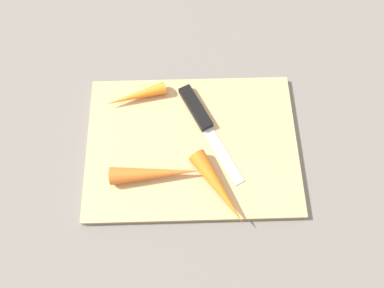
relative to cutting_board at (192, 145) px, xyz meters
The scene contains 6 objects.
ground_plane 0.01m from the cutting_board, ahead, with size 1.40×1.40×0.00m, color slate.
cutting_board is the anchor object (origin of this frame).
knife 0.06m from the cutting_board, 75.81° to the left, with size 0.11×0.19×0.01m.
carrot_longest 0.08m from the cutting_board, 136.91° to the right, with size 0.03×0.03×0.15m, color orange.
carrot_medium 0.09m from the cutting_board, 63.89° to the right, with size 0.03×0.03×0.13m, color orange.
carrot_shortest 0.13m from the cutting_board, 136.95° to the left, with size 0.02×0.02×0.11m, color orange.
Camera 1 is at (-0.01, -0.24, 0.58)m, focal length 33.59 mm.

